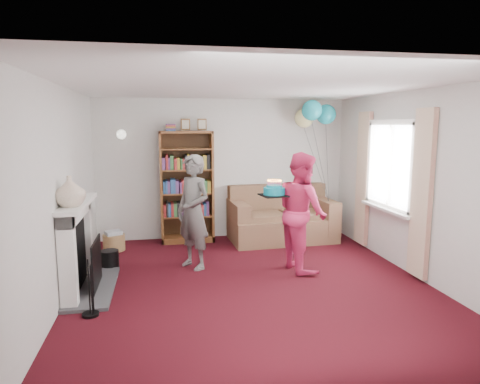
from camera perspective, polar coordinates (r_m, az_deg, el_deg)
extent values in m
plane|color=black|center=(5.64, 1.54, -12.21)|extent=(5.00, 5.00, 0.00)
cube|color=silver|center=(7.78, -2.29, 3.11)|extent=(4.50, 0.02, 2.50)
cube|color=silver|center=(5.33, -22.88, -0.24)|extent=(0.02, 5.00, 2.50)
cube|color=silver|center=(6.20, 22.47, 0.97)|extent=(0.02, 5.00, 2.50)
cube|color=white|center=(5.29, 1.66, 14.02)|extent=(4.50, 5.00, 0.01)
cube|color=#3F3F42|center=(5.78, -19.13, -11.97)|extent=(0.55, 1.40, 0.04)
cube|color=white|center=(5.13, -22.00, -8.78)|extent=(0.18, 0.14, 1.06)
cube|color=white|center=(6.18, -20.01, -5.73)|extent=(0.18, 0.14, 1.06)
cube|color=white|center=(5.55, -21.18, -2.44)|extent=(0.18, 1.24, 0.16)
cube|color=white|center=(5.52, -20.93, -1.41)|extent=(0.28, 1.35, 0.05)
cube|color=black|center=(5.67, -21.08, -7.60)|extent=(0.10, 0.80, 0.86)
cube|color=black|center=(5.67, -18.58, -9.04)|extent=(0.02, 0.70, 0.60)
cylinder|color=black|center=(4.94, -19.49, -11.90)|extent=(0.18, 0.18, 0.64)
cylinder|color=black|center=(6.48, -16.99, -8.57)|extent=(0.26, 0.26, 0.26)
cube|color=white|center=(6.64, 19.70, 8.75)|extent=(0.08, 1.30, 0.08)
cube|color=white|center=(6.75, 19.15, -1.91)|extent=(0.08, 1.30, 0.08)
cube|color=white|center=(6.68, 19.64, 3.38)|extent=(0.01, 1.15, 1.20)
cube|color=white|center=(6.74, 18.91, -2.17)|extent=(0.14, 1.32, 0.04)
cube|color=beige|center=(6.00, 23.07, -0.27)|extent=(0.07, 0.38, 2.20)
cube|color=beige|center=(7.41, 16.09, 1.70)|extent=(0.07, 0.38, 2.20)
cylinder|color=gold|center=(7.63, -15.50, 7.58)|extent=(0.04, 0.12, 0.04)
sphere|color=white|center=(7.54, -15.55, 7.41)|extent=(0.16, 0.16, 0.16)
cube|color=#472B14|center=(7.70, -7.19, 0.87)|extent=(0.92, 0.04, 1.94)
cube|color=brown|center=(7.49, -10.45, 0.58)|extent=(0.04, 0.42, 1.94)
cube|color=brown|center=(7.55, -3.78, 0.76)|extent=(0.04, 0.42, 1.94)
cube|color=brown|center=(7.43, -7.25, 7.92)|extent=(0.92, 0.42, 0.04)
cube|color=brown|center=(7.69, -6.98, -6.11)|extent=(0.92, 0.42, 0.10)
cube|color=brown|center=(7.60, -7.03, -3.13)|extent=(0.84, 0.38, 0.03)
cube|color=brown|center=(7.52, -7.09, -0.10)|extent=(0.84, 0.38, 0.02)
cube|color=brown|center=(7.47, -7.15, 2.99)|extent=(0.84, 0.38, 0.02)
cube|color=brown|center=(7.44, -7.20, 5.72)|extent=(0.84, 0.38, 0.02)
cube|color=maroon|center=(7.40, -9.24, 8.50)|extent=(0.16, 0.22, 0.12)
cube|color=brown|center=(7.48, -7.29, 8.92)|extent=(0.16, 0.02, 0.20)
cube|color=brown|center=(7.50, -5.09, 8.96)|extent=(0.16, 0.02, 0.20)
cube|color=brown|center=(7.67, 5.61, -4.88)|extent=(1.81, 0.96, 0.43)
cube|color=brown|center=(7.93, 4.93, -1.65)|extent=(1.81, 0.24, 0.75)
cube|color=brown|center=(7.44, -0.21, -3.57)|extent=(0.24, 0.91, 0.59)
cube|color=brown|center=(7.87, 11.16, -3.05)|extent=(0.24, 0.91, 0.59)
cube|color=brown|center=(7.43, 2.80, -3.34)|extent=(0.77, 0.66, 0.12)
cube|color=brown|center=(7.66, 8.73, -3.07)|extent=(0.77, 0.66, 0.12)
cylinder|color=olive|center=(7.34, -16.46, -6.47)|extent=(0.35, 0.35, 0.27)
cube|color=beige|center=(7.30, -16.51, -5.24)|extent=(0.25, 0.20, 0.06)
imported|color=black|center=(6.10, -6.23, -2.67)|extent=(0.67, 0.71, 1.63)
imported|color=#D0295A|center=(6.08, 8.24, -2.57)|extent=(0.74, 0.89, 1.67)
cube|color=black|center=(5.94, 4.59, -0.44)|extent=(0.36, 0.36, 0.02)
cylinder|color=#0B7589|center=(5.93, 4.60, 0.13)|extent=(0.30, 0.30, 0.10)
cylinder|color=#0B7589|center=(5.92, 4.60, 0.71)|extent=(0.22, 0.22, 0.04)
cylinder|color=#DB61AF|center=(5.94, 5.45, 1.06)|extent=(0.01, 0.01, 0.09)
sphere|color=orange|center=(5.93, 5.46, 1.54)|extent=(0.02, 0.02, 0.02)
cylinder|color=#DB61AF|center=(5.97, 5.29, 1.11)|extent=(0.01, 0.01, 0.09)
sphere|color=orange|center=(5.96, 5.30, 1.58)|extent=(0.02, 0.02, 0.02)
cylinder|color=#DB61AF|center=(5.99, 5.04, 1.14)|extent=(0.01, 0.01, 0.09)
sphere|color=orange|center=(5.98, 5.04, 1.61)|extent=(0.02, 0.02, 0.02)
cylinder|color=#DB61AF|center=(6.00, 4.72, 1.16)|extent=(0.01, 0.01, 0.09)
sphere|color=orange|center=(6.00, 4.73, 1.63)|extent=(0.02, 0.02, 0.02)
cylinder|color=#DB61AF|center=(6.00, 4.38, 1.16)|extent=(0.01, 0.01, 0.09)
sphere|color=orange|center=(5.99, 4.39, 1.63)|extent=(0.02, 0.02, 0.02)
cylinder|color=#DB61AF|center=(5.98, 4.08, 1.14)|extent=(0.01, 0.01, 0.09)
sphere|color=orange|center=(5.98, 4.09, 1.62)|extent=(0.02, 0.02, 0.02)
cylinder|color=#DB61AF|center=(5.96, 3.86, 1.11)|extent=(0.01, 0.01, 0.09)
sphere|color=orange|center=(5.95, 3.86, 1.59)|extent=(0.02, 0.02, 0.02)
cylinder|color=#DB61AF|center=(5.93, 3.74, 1.07)|extent=(0.01, 0.01, 0.09)
sphere|color=orange|center=(5.92, 3.75, 1.55)|extent=(0.02, 0.02, 0.02)
cylinder|color=#DB61AF|center=(5.89, 3.76, 1.02)|extent=(0.01, 0.01, 0.09)
sphere|color=orange|center=(5.88, 3.77, 1.51)|extent=(0.02, 0.02, 0.02)
cylinder|color=#DB61AF|center=(5.86, 3.91, 0.98)|extent=(0.01, 0.01, 0.09)
sphere|color=orange|center=(5.85, 3.91, 1.46)|extent=(0.02, 0.02, 0.02)
cylinder|color=#DB61AF|center=(5.84, 4.17, 0.95)|extent=(0.01, 0.01, 0.09)
sphere|color=orange|center=(5.83, 4.17, 1.43)|extent=(0.02, 0.02, 0.02)
cylinder|color=#DB61AF|center=(5.82, 4.49, 0.93)|extent=(0.01, 0.01, 0.09)
sphere|color=orange|center=(5.82, 4.50, 1.41)|extent=(0.02, 0.02, 0.02)
cylinder|color=#DB61AF|center=(5.83, 4.84, 0.93)|extent=(0.01, 0.01, 0.09)
sphere|color=orange|center=(5.82, 4.85, 1.41)|extent=(0.02, 0.02, 0.02)
cylinder|color=#DB61AF|center=(5.84, 5.15, 0.94)|extent=(0.01, 0.01, 0.09)
sphere|color=orange|center=(5.84, 5.15, 1.43)|extent=(0.02, 0.02, 0.02)
cylinder|color=#DB61AF|center=(5.87, 5.37, 0.98)|extent=(0.01, 0.01, 0.09)
sphere|color=orange|center=(5.86, 5.38, 1.46)|extent=(0.02, 0.02, 0.02)
cylinder|color=#DB61AF|center=(5.90, 5.48, 1.02)|extent=(0.01, 0.01, 0.09)
sphere|color=orange|center=(5.90, 5.48, 1.50)|extent=(0.02, 0.02, 0.02)
sphere|color=#3F3F3F|center=(7.64, 11.77, -1.39)|extent=(0.02, 0.02, 0.02)
sphere|color=teal|center=(7.71, 11.40, 10.11)|extent=(0.34, 0.34, 0.34)
sphere|color=#E1DC8A|center=(7.77, 8.57, 9.73)|extent=(0.34, 0.34, 0.34)
sphere|color=teal|center=(7.41, 9.57, 10.69)|extent=(0.34, 0.34, 0.34)
imported|color=beige|center=(5.15, -21.74, 0.10)|extent=(0.39, 0.39, 0.35)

